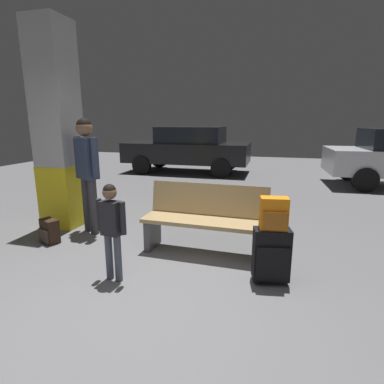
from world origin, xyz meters
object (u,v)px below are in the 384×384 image
at_px(suitcase, 271,255).
at_px(adult, 87,164).
at_px(bench, 205,220).
at_px(structural_pillar, 58,129).
at_px(backpack_dark_floor, 49,231).
at_px(child, 111,222).
at_px(parked_car_far, 188,148).
at_px(backpack_bright, 274,214).

xyz_separation_m(suitcase, adult, (-2.74, 0.85, 0.76)).
bearing_deg(bench, adult, 172.47).
distance_m(structural_pillar, backpack_dark_floor, 1.62).
relative_size(adult, backpack_dark_floor, 5.13).
height_order(child, adult, adult).
distance_m(adult, parked_car_far, 5.96).
xyz_separation_m(structural_pillar, child, (1.72, -1.45, -0.92)).
height_order(bench, backpack_dark_floor, bench).
bearing_deg(backpack_dark_floor, child, -26.25).
bearing_deg(structural_pillar, backpack_bright, -17.45).
bearing_deg(adult, bench, -7.53).
bearing_deg(parked_car_far, suitcase, -66.88).
bearing_deg(suitcase, child, -166.71).
height_order(bench, backpack_bright, backpack_bright).
bearing_deg(adult, suitcase, -17.26).
relative_size(suitcase, parked_car_far, 0.15).
distance_m(bench, parked_car_far, 6.54).
bearing_deg(backpack_dark_floor, bench, 7.50).
xyz_separation_m(child, parked_car_far, (-1.26, 7.19, 0.15)).
xyz_separation_m(suitcase, parked_car_far, (-2.91, 6.80, 0.48)).
height_order(suitcase, backpack_dark_floor, suitcase).
height_order(suitcase, parked_car_far, parked_car_far).
bearing_deg(child, backpack_bright, 13.27).
relative_size(structural_pillar, backpack_dark_floor, 9.37).
distance_m(suitcase, parked_car_far, 7.42).
xyz_separation_m(suitcase, backpack_bright, (-0.00, -0.00, 0.45)).
bearing_deg(child, bench, 51.67).
relative_size(suitcase, child, 0.56).
relative_size(structural_pillar, parked_car_far, 0.77).
bearing_deg(child, adult, 131.39).
height_order(bench, child, child).
distance_m(suitcase, adult, 2.97).
bearing_deg(suitcase, adult, 162.74).
distance_m(child, parked_car_far, 7.30).
relative_size(child, adult, 0.61).
bearing_deg(backpack_bright, child, -166.73).
distance_m(child, adult, 1.71).
bearing_deg(structural_pillar, adult, -18.22).
xyz_separation_m(bench, backpack_dark_floor, (-2.21, -0.29, -0.28)).
bearing_deg(adult, parked_car_far, 91.58).
bearing_deg(suitcase, parked_car_far, 113.12).
relative_size(backpack_bright, backpack_dark_floor, 1.00).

